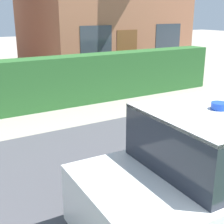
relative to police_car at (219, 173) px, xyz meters
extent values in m
cube|color=#4C4C51|center=(-1.20, 1.44, -0.75)|extent=(28.00, 5.98, 0.01)
cube|color=#2D662D|center=(0.05, 6.42, 0.00)|extent=(12.19, 0.76, 1.52)
cylinder|color=black|center=(-1.12, 0.79, -0.44)|extent=(0.60, 0.22, 0.60)
cube|color=white|center=(0.05, 0.00, -0.19)|extent=(3.90, 1.84, 0.78)
cube|color=#232833|center=(-0.13, 0.00, 0.55)|extent=(1.73, 1.60, 0.70)
cube|color=white|center=(-0.13, 0.00, 0.88)|extent=(1.73, 1.60, 0.04)
cube|color=orange|center=(0.07, 0.86, -0.13)|extent=(3.65, 0.12, 0.07)
cylinder|color=blue|center=(-0.13, 0.00, 0.94)|extent=(0.20, 0.20, 0.08)
cube|color=#A86B4C|center=(4.64, 11.83, 2.19)|extent=(6.67, 6.38, 5.90)
cube|color=brown|center=(4.26, 8.63, 0.29)|extent=(1.00, 0.02, 2.10)
cube|color=#333D47|center=(2.80, 8.63, 0.90)|extent=(1.40, 0.02, 1.30)
cube|color=#333D47|center=(6.47, 8.63, 0.90)|extent=(1.40, 0.02, 1.30)
camera|label=1|loc=(-3.10, -2.43, 2.02)|focal=50.00mm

